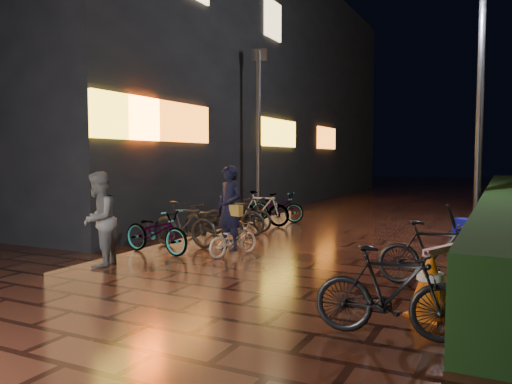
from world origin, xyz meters
The scene contains 11 objects.
ground centered at (0.00, 0.00, 0.00)m, with size 80.00×80.00×0.00m, color #381911.
hedge centered at (3.30, 8.00, 0.50)m, with size 0.70×20.00×1.00m, color black.
bystander_person centered at (-2.58, -0.24, 0.78)m, with size 0.76×0.59×1.56m, color #575759.
storefront_block centered at (-9.50, 11.50, 4.50)m, with size 12.09×22.00×9.00m.
lamp_post_hedge centered at (2.80, 6.30, 3.23)m, with size 0.56×0.26×5.87m.
lamp_post_sf centered at (-2.89, 6.35, 2.65)m, with size 0.46×0.17×4.81m.
cyclist centered at (-1.05, 1.48, 0.61)m, with size 0.73×1.22×1.65m.
traffic_barrier centered at (2.93, 0.11, 0.39)m, with size 1.12×1.88×0.78m.
cart_assembly centered at (2.71, 3.72, 0.47)m, with size 0.65×0.56×0.92m.
parked_bikes_storefront centered at (-2.31, 3.61, 0.43)m, with size 1.84×5.90×0.91m.
parked_bikes_hedge centered at (2.45, -0.29, 0.45)m, with size 1.68×2.81×0.91m.
Camera 1 is at (3.35, -6.35, 1.79)m, focal length 35.00 mm.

